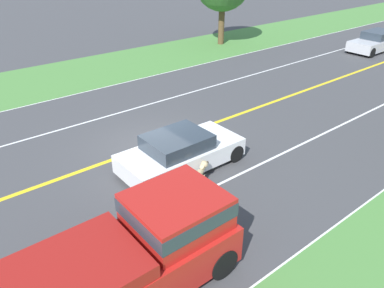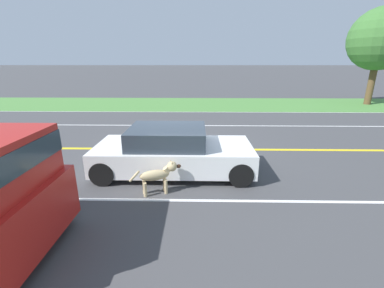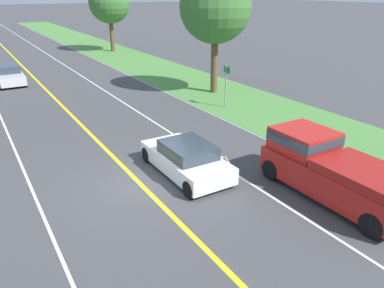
{
  "view_description": "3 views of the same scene",
  "coord_description": "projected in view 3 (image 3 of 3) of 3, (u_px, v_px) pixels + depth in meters",
  "views": [
    {
      "loc": [
        10.67,
        -6.52,
        6.86
      ],
      "look_at": [
        2.37,
        0.13,
        1.05
      ],
      "focal_mm": 35.0,
      "sensor_mm": 36.0,
      "label": 1
    },
    {
      "loc": [
        8.55,
        0.65,
        2.96
      ],
      "look_at": [
        1.82,
        0.52,
        0.79
      ],
      "focal_mm": 24.0,
      "sensor_mm": 36.0,
      "label": 2
    },
    {
      "loc": [
        -4.71,
        -11.32,
        6.64
      ],
      "look_at": [
        2.43,
        0.39,
        0.97
      ],
      "focal_mm": 35.0,
      "sensor_mm": 36.0,
      "label": 3
    }
  ],
  "objects": [
    {
      "name": "street_sign",
      "position": [
        226.0,
        81.0,
        22.17
      ],
      "size": [
        0.11,
        0.64,
        2.55
      ],
      "color": "gray",
      "rests_on": "ground"
    },
    {
      "name": "centre_divider_line",
      "position": [
        141.0,
        185.0,
        13.73
      ],
      "size": [
        0.18,
        160.0,
        0.01
      ],
      "primitive_type": "cube",
      "color": "yellow",
      "rests_on": "ground"
    },
    {
      "name": "pickup_truck",
      "position": [
        331.0,
        168.0,
        12.78
      ],
      "size": [
        2.12,
        5.29,
        1.98
      ],
      "color": "red",
      "rests_on": "ground"
    },
    {
      "name": "ego_car",
      "position": [
        186.0,
        159.0,
        14.42
      ],
      "size": [
        1.93,
        4.23,
        1.28
      ],
      "color": "white",
      "rests_on": "ground"
    },
    {
      "name": "roadside_tree_right_near",
      "position": [
        216.0,
        7.0,
        23.97
      ],
      "size": [
        4.66,
        4.66,
        7.95
      ],
      "color": "brown",
      "rests_on": "ground"
    },
    {
      "name": "roadside_tree_right_far",
      "position": [
        109.0,
        3.0,
        41.35
      ],
      "size": [
        4.54,
        4.54,
        7.61
      ],
      "color": "brown",
      "rests_on": "ground"
    },
    {
      "name": "oncoming_car",
      "position": [
        9.0,
        75.0,
        28.47
      ],
      "size": [
        1.81,
        4.71,
        1.34
      ],
      "rotation": [
        0.0,
        0.0,
        3.14
      ],
      "color": "silver",
      "rests_on": "ground"
    },
    {
      "name": "lane_dash_oncoming",
      "position": [
        42.0,
        212.0,
        12.05
      ],
      "size": [
        0.1,
        160.0,
        0.01
      ],
      "primitive_type": "cube",
      "color": "white",
      "rests_on": "ground"
    },
    {
      "name": "dog",
      "position": [
        216.0,
        157.0,
        14.9
      ],
      "size": [
        0.5,
        1.17,
        0.78
      ],
      "rotation": [
        0.0,
        0.0,
        0.33
      ],
      "color": "#D1B784",
      "rests_on": "ground"
    },
    {
      "name": "lane_dash_same_dir",
      "position": [
        219.0,
        163.0,
        15.41
      ],
      "size": [
        0.1,
        160.0,
        0.01
      ],
      "primitive_type": "cube",
      "color": "white",
      "rests_on": "ground"
    },
    {
      "name": "lane_edge_line_right",
      "position": [
        282.0,
        146.0,
        17.1
      ],
      "size": [
        0.14,
        160.0,
        0.01
      ],
      "primitive_type": "cube",
      "color": "white",
      "rests_on": "ground"
    },
    {
      "name": "ground_plane",
      "position": [
        141.0,
        185.0,
        13.73
      ],
      "size": [
        400.0,
        400.0,
        0.0
      ],
      "primitive_type": "plane",
      "color": "#424244"
    },
    {
      "name": "grass_verge_right",
      "position": [
        326.0,
        134.0,
        18.54
      ],
      "size": [
        6.0,
        160.0,
        0.03
      ],
      "primitive_type": "cube",
      "color": "#4C843D",
      "rests_on": "ground"
    }
  ]
}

